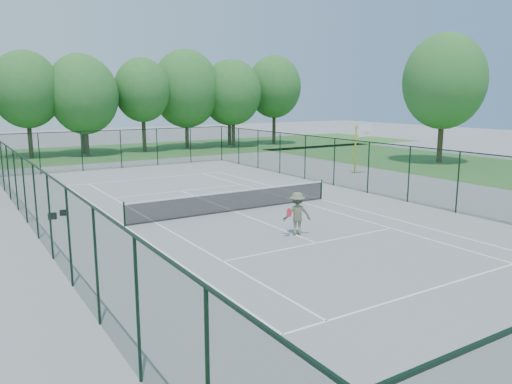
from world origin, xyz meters
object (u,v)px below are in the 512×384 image
Objects in this scene: tennis_net at (234,200)px; basketball_goal at (361,139)px; sports_bag_a at (52,216)px; tennis_player at (297,214)px.

basketball_goal reaches higher than tennis_net.
basketball_goal is (13.83, 5.73, 1.99)m from tennis_net.
basketball_goal is at bearing 20.99° from sports_bag_a.
tennis_net reaches higher than sports_bag_a.
sports_bag_a is (-7.91, 3.11, -0.43)m from tennis_net.
tennis_net is at bearing 90.92° from tennis_player.
tennis_net is 15.10m from basketball_goal.
sports_bag_a is at bearing 134.53° from tennis_player.
basketball_goal reaches higher than tennis_player.
sports_bag_a is 0.19× the size of tennis_player.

